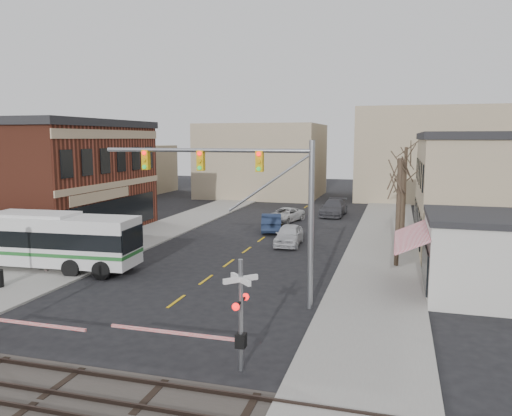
{
  "coord_description": "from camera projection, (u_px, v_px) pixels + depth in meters",
  "views": [
    {
      "loc": [
        10.44,
        -19.97,
        8.08
      ],
      "look_at": [
        1.43,
        11.46,
        3.5
      ],
      "focal_mm": 35.0,
      "sensor_mm": 36.0,
      "label": 1
    }
  ],
  "objects": [
    {
      "name": "sidewalk_west",
      "position": [
        165.0,
        229.0,
        44.6
      ],
      "size": [
        5.0,
        60.0,
        0.12
      ],
      "primitive_type": "cube",
      "color": "gray",
      "rests_on": "ground"
    },
    {
      "name": "transit_bus",
      "position": [
        35.0,
        239.0,
        30.91
      ],
      "size": [
        13.22,
        3.74,
        3.36
      ],
      "color": "silver",
      "rests_on": "ground"
    },
    {
      "name": "tree_east_a",
      "position": [
        398.0,
        212.0,
        31.05
      ],
      "size": [
        0.28,
        0.28,
        6.75
      ],
      "color": "#382B21",
      "rests_on": "sidewalk_east"
    },
    {
      "name": "car_c",
      "position": [
        285.0,
        215.0,
        48.58
      ],
      "size": [
        3.47,
        5.23,
        1.34
      ],
      "primitive_type": "imported",
      "rotation": [
        0.0,
        0.0,
        -0.28
      ],
      "color": "beige",
      "rests_on": "ground"
    },
    {
      "name": "car_d",
      "position": [
        334.0,
        208.0,
        52.41
      ],
      "size": [
        2.56,
        5.86,
        1.68
      ],
      "primitive_type": "imported",
      "rotation": [
        0.0,
        0.0,
        -0.04
      ],
      "color": "#434248",
      "rests_on": "ground"
    },
    {
      "name": "pedestrian_far",
      "position": [
        55.0,
        251.0,
        32.3
      ],
      "size": [
        0.9,
        0.84,
        1.48
      ],
      "primitive_type": "imported",
      "rotation": [
        0.0,
        0.0,
        0.5
      ],
      "color": "#322F53",
      "rests_on": "sidewalk_west"
    },
    {
      "name": "tree_east_c",
      "position": [
        405.0,
        188.0,
        44.21
      ],
      "size": [
        0.28,
        0.28,
        7.2
      ],
      "color": "#382B21",
      "rests_on": "sidewalk_east"
    },
    {
      "name": "awning_shop",
      "position": [
        510.0,
        257.0,
        24.98
      ],
      "size": [
        9.74,
        6.2,
        4.3
      ],
      "color": "beige",
      "rests_on": "ground"
    },
    {
      "name": "sidewalk_east",
      "position": [
        384.0,
        241.0,
        39.42
      ],
      "size": [
        5.0,
        60.0,
        0.12
      ],
      "primitive_type": "cube",
      "color": "gray",
      "rests_on": "ground"
    },
    {
      "name": "ground",
      "position": [
        158.0,
        315.0,
        22.98
      ],
      "size": [
        160.0,
        160.0,
        0.0
      ],
      "primitive_type": "plane",
      "color": "black",
      "rests_on": "ground"
    },
    {
      "name": "ballast_strip",
      "position": [
        38.0,
        402.0,
        15.36
      ],
      "size": [
        160.0,
        5.0,
        0.06
      ],
      "primitive_type": "cube",
      "color": "#332D28",
      "rests_on": "ground"
    },
    {
      "name": "traffic_signal_mast",
      "position": [
        251.0,
        187.0,
        23.94
      ],
      "size": [
        10.8,
        0.3,
        8.0
      ],
      "color": "gray",
      "rests_on": "ground"
    },
    {
      "name": "car_b",
      "position": [
        271.0,
        222.0,
        43.64
      ],
      "size": [
        2.78,
        5.07,
        1.59
      ],
      "primitive_type": "imported",
      "rotation": [
        0.0,
        0.0,
        3.38
      ],
      "color": "#1A2742",
      "rests_on": "ground"
    },
    {
      "name": "rail_tracks",
      "position": [
        37.0,
        399.0,
        15.34
      ],
      "size": [
        160.0,
        3.91,
        0.14
      ],
      "color": "#2D231E",
      "rests_on": "ground"
    },
    {
      "name": "rr_crossing_east",
      "position": [
        229.0,
        315.0,
        17.35
      ],
      "size": [
        5.6,
        1.36,
        4.0
      ],
      "color": "gray",
      "rests_on": "ground"
    },
    {
      "name": "pedestrian_near",
      "position": [
        47.0,
        255.0,
        30.19
      ],
      "size": [
        0.49,
        0.71,
        1.87
      ],
      "primitive_type": "imported",
      "rotation": [
        0.0,
        0.0,
        1.63
      ],
      "color": "#5A4C48",
      "rests_on": "sidewalk_west"
    },
    {
      "name": "tree_east_b",
      "position": [
        403.0,
        204.0,
        36.71
      ],
      "size": [
        0.28,
        0.28,
        6.3
      ],
      "color": "#382B21",
      "rests_on": "sidewalk_east"
    },
    {
      "name": "car_a",
      "position": [
        289.0,
        235.0,
        37.96
      ],
      "size": [
        2.09,
        4.69,
        1.57
      ],
      "primitive_type": "imported",
      "rotation": [
        0.0,
        0.0,
        0.05
      ],
      "color": "silver",
      "rests_on": "ground"
    }
  ]
}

